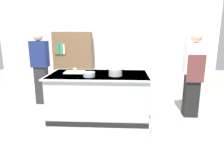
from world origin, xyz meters
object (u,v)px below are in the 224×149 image
object	(u,v)px
mixing_bowl	(89,74)
bookshelf	(73,62)
trash_bin	(164,127)
person_chef	(193,73)
stock_pot	(115,72)
onion	(75,70)
person_guest	(40,66)

from	to	relation	value
mixing_bowl	bookshelf	distance (m)	2.17
trash_bin	person_chef	world-z (taller)	person_chef
trash_bin	person_chef	distance (m)	1.44
trash_bin	stock_pot	bearing A→B (deg)	134.63
onion	trash_bin	xyz separation A→B (m)	(1.61, -1.04, -0.68)
onion	trash_bin	size ratio (longest dim) A/B	0.15
stock_pot	person_chef	distance (m)	1.56
mixing_bowl	person_chef	world-z (taller)	person_chef
person_guest	mixing_bowl	bearing A→B (deg)	52.47
stock_pot	trash_bin	distance (m)	1.31
onion	stock_pot	bearing A→B (deg)	-16.74
person_chef	stock_pot	bearing A→B (deg)	118.35
onion	trash_bin	bearing A→B (deg)	-32.87
stock_pot	person_guest	world-z (taller)	person_guest
onion	trash_bin	distance (m)	2.03
person_guest	onion	bearing A→B (deg)	56.78
stock_pot	mixing_bowl	world-z (taller)	stock_pot
mixing_bowl	person_guest	distance (m)	1.61
person_guest	bookshelf	world-z (taller)	person_guest
stock_pot	mixing_bowl	bearing A→B (deg)	-168.03
mixing_bowl	trash_bin	size ratio (longest dim) A/B	0.39
mixing_bowl	person_guest	world-z (taller)	person_guest
mixing_bowl	person_chef	xyz separation A→B (m)	(2.02, 0.36, -0.03)
onion	person_guest	distance (m)	1.13
stock_pot	person_guest	distance (m)	1.98
person_guest	stock_pot	bearing A→B (deg)	63.07
person_chef	bookshelf	distance (m)	3.27
onion	mixing_bowl	size ratio (longest dim) A/B	0.38
person_chef	onion	bearing A→B (deg)	109.01
stock_pot	trash_bin	world-z (taller)	stock_pot
trash_bin	mixing_bowl	bearing A→B (deg)	151.41
person_chef	bookshelf	size ratio (longest dim) A/B	1.01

